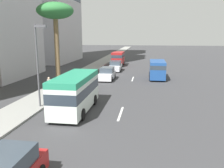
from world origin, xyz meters
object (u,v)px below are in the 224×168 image
at_px(minibus_lead, 75,91).
at_px(van_fourth, 118,58).
at_px(car_sixth, 107,74).
at_px(palm_tree, 55,13).
at_px(street_lamp, 38,57).
at_px(car_second, 116,66).
at_px(pedestrian_near_lamp, 49,84).
at_px(van_third, 157,69).

height_order(minibus_lead, van_fourth, minibus_lead).
xyz_separation_m(car_sixth, palm_tree, (-4.59, 4.91, 7.33)).
relative_size(minibus_lead, palm_tree, 0.71).
bearing_deg(street_lamp, van_fourth, -5.88).
relative_size(minibus_lead, street_lamp, 1.01).
bearing_deg(car_second, pedestrian_near_lamp, -15.80).
bearing_deg(street_lamp, van_third, -33.93).
relative_size(van_third, street_lamp, 0.75).
xyz_separation_m(car_second, palm_tree, (-12.27, 4.98, 7.32)).
relative_size(pedestrian_near_lamp, street_lamp, 0.24).
xyz_separation_m(car_second, pedestrian_near_lamp, (-15.96, 4.52, 0.22)).
relative_size(car_sixth, pedestrian_near_lamp, 2.67).
relative_size(car_second, palm_tree, 0.45).
distance_m(minibus_lead, car_sixth, 13.09).
height_order(van_fourth, street_lamp, street_lamp).
xyz_separation_m(van_third, street_lamp, (-14.45, 9.72, 2.78)).
bearing_deg(minibus_lead, street_lamp, -95.61).
bearing_deg(pedestrian_near_lamp, van_fourth, 50.91).
relative_size(palm_tree, street_lamp, 1.42).
distance_m(van_third, pedestrian_near_lamp, 14.83).
height_order(van_third, pedestrian_near_lamp, van_third).
height_order(pedestrian_near_lamp, palm_tree, palm_tree).
distance_m(minibus_lead, van_third, 16.21).
xyz_separation_m(pedestrian_near_lamp, street_lamp, (-4.50, -1.26, 3.16)).
xyz_separation_m(minibus_lead, palm_tree, (8.48, 4.72, 6.54)).
xyz_separation_m(car_second, van_fourth, (6.80, 0.45, 0.70)).
bearing_deg(car_second, street_lamp, -9.04).
height_order(palm_tree, street_lamp, palm_tree).
bearing_deg(car_sixth, palm_tree, -46.93).
bearing_deg(pedestrian_near_lamp, street_lamp, -103.27).
height_order(car_second, street_lamp, street_lamp).
xyz_separation_m(minibus_lead, car_sixth, (13.07, -0.19, -0.79)).
bearing_deg(car_sixth, minibus_lead, -0.83).
bearing_deg(van_fourth, palm_tree, -13.39).
bearing_deg(pedestrian_near_lamp, van_third, 13.24).
bearing_deg(car_sixth, van_fourth, -178.54).
bearing_deg(van_fourth, van_third, 28.35).
relative_size(car_sixth, street_lamp, 0.65).
xyz_separation_m(van_third, palm_tree, (-6.26, 11.45, 6.72)).
relative_size(minibus_lead, car_sixth, 1.57).
xyz_separation_m(car_second, van_third, (-6.01, -6.46, 0.60)).
distance_m(car_second, pedestrian_near_lamp, 16.59).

